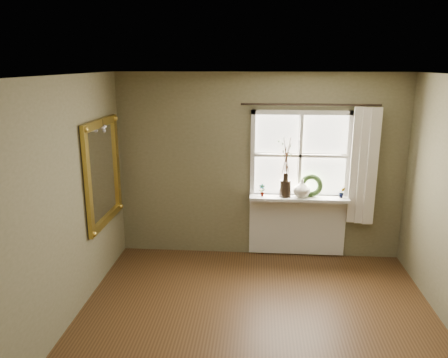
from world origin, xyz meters
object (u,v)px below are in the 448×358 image
Objects in this scene: dark_jug at (285,188)px; gilt_mirror at (103,172)px; wreath at (311,188)px; cream_vase at (302,188)px.

gilt_mirror is at bearing -164.21° from dark_jug.
cream_vase is at bearing -162.08° from wreath.
cream_vase is (0.23, 0.00, 0.01)m from dark_jug.
cream_vase is at bearing 0.00° from dark_jug.
cream_vase is 0.78× the size of wreath.
dark_jug is at bearing 15.79° from gilt_mirror.
wreath is (0.36, 0.04, 0.00)m from dark_jug.
dark_jug is at bearing -172.40° from wreath.
wreath is (0.13, 0.04, -0.00)m from cream_vase.
dark_jug is 0.96× the size of cream_vase.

